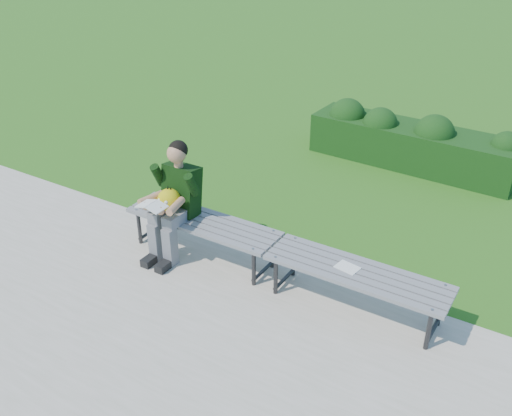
{
  "coord_description": "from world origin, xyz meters",
  "views": [
    {
      "loc": [
        2.86,
        -4.68,
        3.62
      ],
      "look_at": [
        0.12,
        -0.21,
        0.72
      ],
      "focal_mm": 40.0,
      "sensor_mm": 36.0,
      "label": 1
    }
  ],
  "objects_px": {
    "bench_left": "(203,224)",
    "seated_boy": "(174,197)",
    "paper_sheet": "(347,267)",
    "bench_right": "(357,275)",
    "hedge": "(409,141)"
  },
  "relations": [
    {
      "from": "bench_left",
      "to": "seated_boy",
      "type": "relative_size",
      "value": 1.37
    },
    {
      "from": "paper_sheet",
      "to": "bench_left",
      "type": "bearing_deg",
      "value": 179.71
    },
    {
      "from": "bench_right",
      "to": "seated_boy",
      "type": "bearing_deg",
      "value": -177.63
    },
    {
      "from": "seated_boy",
      "to": "bench_right",
      "type": "bearing_deg",
      "value": 2.37
    },
    {
      "from": "seated_boy",
      "to": "paper_sheet",
      "type": "bearing_deg",
      "value": 2.49
    },
    {
      "from": "bench_left",
      "to": "paper_sheet",
      "type": "relative_size",
      "value": 7.4
    },
    {
      "from": "seated_boy",
      "to": "bench_left",
      "type": "bearing_deg",
      "value": 17.89
    },
    {
      "from": "hedge",
      "to": "paper_sheet",
      "type": "xyz_separation_m",
      "value": [
        0.59,
        -3.66,
        0.09
      ]
    },
    {
      "from": "hedge",
      "to": "bench_left",
      "type": "bearing_deg",
      "value": -107.34
    },
    {
      "from": "hedge",
      "to": "paper_sheet",
      "type": "relative_size",
      "value": 12.68
    },
    {
      "from": "hedge",
      "to": "seated_boy",
      "type": "bearing_deg",
      "value": -111.02
    },
    {
      "from": "bench_left",
      "to": "seated_boy",
      "type": "distance_m",
      "value": 0.43
    },
    {
      "from": "hedge",
      "to": "bench_left",
      "type": "height_order",
      "value": "hedge"
    },
    {
      "from": "bench_right",
      "to": "paper_sheet",
      "type": "height_order",
      "value": "bench_right"
    },
    {
      "from": "paper_sheet",
      "to": "bench_right",
      "type": "bearing_deg",
      "value": -0.0
    }
  ]
}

